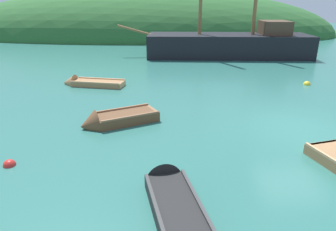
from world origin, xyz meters
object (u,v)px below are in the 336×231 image
(sailing_ship, at_px, (229,48))
(rowboat_center, at_px, (115,121))
(buoy_yellow, at_px, (307,85))
(rowboat_outer_right, at_px, (172,200))
(buoy_red, at_px, (10,165))
(rowboat_far, at_px, (88,84))

(sailing_ship, relative_size, rowboat_center, 5.10)
(rowboat_center, bearing_deg, buoy_yellow, -176.77)
(sailing_ship, relative_size, rowboat_outer_right, 4.34)
(sailing_ship, bearing_deg, buoy_yellow, 108.16)
(buoy_red, bearing_deg, buoy_yellow, 37.05)
(rowboat_center, bearing_deg, rowboat_outer_right, 85.97)
(sailing_ship, xyz_separation_m, rowboat_center, (-7.08, -15.61, -0.59))
(sailing_ship, xyz_separation_m, buoy_red, (-9.58, -18.88, -0.72))
(sailing_ship, height_order, buoy_yellow, sailing_ship)
(rowboat_far, xyz_separation_m, buoy_yellow, (12.54, 0.37, -0.09))
(sailing_ship, height_order, rowboat_center, sailing_ship)
(rowboat_outer_right, distance_m, buoy_yellow, 13.57)
(buoy_red, distance_m, buoy_yellow, 15.64)
(rowboat_far, bearing_deg, buoy_yellow, -168.31)
(buoy_yellow, bearing_deg, buoy_red, -142.95)
(rowboat_center, distance_m, buoy_red, 4.13)
(rowboat_center, xyz_separation_m, buoy_yellow, (9.98, 6.15, -0.13))
(rowboat_center, distance_m, buoy_yellow, 11.72)
(sailing_ship, height_order, rowboat_outer_right, sailing_ship)
(rowboat_center, height_order, buoy_yellow, rowboat_center)
(rowboat_outer_right, bearing_deg, rowboat_far, 10.17)
(rowboat_outer_right, xyz_separation_m, buoy_red, (-4.78, 1.74, -0.11))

